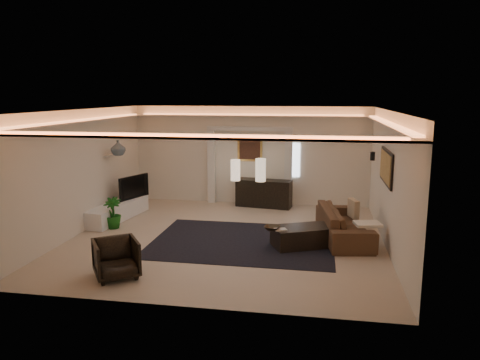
% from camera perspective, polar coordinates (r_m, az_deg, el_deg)
% --- Properties ---
extents(floor, '(7.00, 7.00, 0.00)m').
position_cam_1_polar(floor, '(10.61, -1.63, -7.21)').
color(floor, '#C7B195').
rests_on(floor, ground).
extents(ceiling, '(7.00, 7.00, 0.00)m').
position_cam_1_polar(ceiling, '(10.11, -1.72, 8.64)').
color(ceiling, white).
rests_on(ceiling, ground).
extents(wall_back, '(7.00, 0.00, 7.00)m').
position_cam_1_polar(wall_back, '(13.67, 1.25, 3.07)').
color(wall_back, '#EFE4D0').
rests_on(wall_back, ground).
extents(wall_front, '(7.00, 0.00, 7.00)m').
position_cam_1_polar(wall_front, '(6.95, -7.44, -4.49)').
color(wall_front, '#EFE4D0').
rests_on(wall_front, ground).
extents(wall_left, '(0.00, 7.00, 7.00)m').
position_cam_1_polar(wall_left, '(11.48, -19.06, 1.02)').
color(wall_left, '#EFE4D0').
rests_on(wall_left, ground).
extents(wall_right, '(0.00, 7.00, 7.00)m').
position_cam_1_polar(wall_right, '(10.17, 18.04, -0.10)').
color(wall_right, '#EFE4D0').
rests_on(wall_right, ground).
extents(cove_soffit, '(7.00, 7.00, 0.04)m').
position_cam_1_polar(cove_soffit, '(10.12, -1.71, 7.06)').
color(cove_soffit, silver).
rests_on(cove_soffit, ceiling).
extents(daylight_slit, '(0.25, 0.03, 1.00)m').
position_cam_1_polar(daylight_slit, '(13.53, 6.90, 2.48)').
color(daylight_slit, white).
rests_on(daylight_slit, wall_back).
extents(area_rug, '(4.00, 3.00, 0.01)m').
position_cam_1_polar(area_rug, '(10.36, 0.34, -7.63)').
color(area_rug, black).
rests_on(area_rug, ground).
extents(pilaster_left, '(0.22, 0.20, 2.20)m').
position_cam_1_polar(pilaster_left, '(13.84, -3.53, 1.68)').
color(pilaster_left, silver).
rests_on(pilaster_left, ground).
extents(pilaster_right, '(0.22, 0.20, 2.20)m').
position_cam_1_polar(pilaster_right, '(13.50, 6.02, 1.41)').
color(pilaster_right, silver).
rests_on(pilaster_right, ground).
extents(alcove_header, '(2.52, 0.20, 0.12)m').
position_cam_1_polar(alcove_header, '(13.49, 1.20, 6.38)').
color(alcove_header, silver).
rests_on(alcove_header, wall_back).
extents(painting_frame, '(0.74, 0.04, 0.74)m').
position_cam_1_polar(painting_frame, '(13.62, 1.24, 3.88)').
color(painting_frame, tan).
rests_on(painting_frame, wall_back).
extents(painting_canvas, '(0.62, 0.02, 0.62)m').
position_cam_1_polar(painting_canvas, '(13.59, 1.22, 3.87)').
color(painting_canvas, '#4C2D1E').
rests_on(painting_canvas, wall_back).
extents(art_panel_frame, '(0.04, 1.64, 0.74)m').
position_cam_1_polar(art_panel_frame, '(10.42, 17.73, 1.56)').
color(art_panel_frame, black).
rests_on(art_panel_frame, wall_right).
extents(art_panel_gold, '(0.02, 1.50, 0.62)m').
position_cam_1_polar(art_panel_gold, '(10.41, 17.59, 1.57)').
color(art_panel_gold, tan).
rests_on(art_panel_gold, wall_right).
extents(wall_sconce, '(0.12, 0.12, 0.22)m').
position_cam_1_polar(wall_sconce, '(12.28, 16.13, 2.86)').
color(wall_sconce, black).
rests_on(wall_sconce, wall_right).
extents(wall_niche, '(0.10, 0.55, 0.04)m').
position_cam_1_polar(wall_niche, '(12.65, -15.85, 2.96)').
color(wall_niche, silver).
rests_on(wall_niche, wall_left).
extents(console, '(1.65, 0.72, 0.80)m').
position_cam_1_polar(console, '(13.41, 2.98, -1.65)').
color(console, black).
rests_on(console, ground).
extents(lamp_left, '(0.35, 0.35, 0.61)m').
position_cam_1_polar(lamp_left, '(13.15, -0.57, 1.18)').
color(lamp_left, '#FFDEB9').
rests_on(lamp_left, console).
extents(lamp_right, '(0.34, 0.34, 0.65)m').
position_cam_1_polar(lamp_right, '(13.04, 2.57, 1.09)').
color(lamp_right, beige).
rests_on(lamp_right, console).
extents(media_ledge, '(0.87, 2.35, 0.43)m').
position_cam_1_polar(media_ledge, '(12.49, -14.97, -3.75)').
color(media_ledge, white).
rests_on(media_ledge, ground).
extents(tv, '(1.07, 0.51, 0.63)m').
position_cam_1_polar(tv, '(12.92, -13.38, -0.76)').
color(tv, black).
rests_on(tv, media_ledge).
extents(figurine, '(0.15, 0.15, 0.33)m').
position_cam_1_polar(figurine, '(13.36, -13.15, -0.92)').
color(figurine, black).
rests_on(figurine, media_ledge).
extents(ginger_jar, '(0.49, 0.49, 0.39)m').
position_cam_1_polar(ginger_jar, '(12.41, -14.90, 3.87)').
color(ginger_jar, slate).
rests_on(ginger_jar, wall_niche).
extents(plant, '(0.47, 0.47, 0.76)m').
position_cam_1_polar(plant, '(11.70, -15.54, -3.97)').
color(plant, '#165813').
rests_on(plant, ground).
extents(sofa, '(2.52, 1.29, 0.70)m').
position_cam_1_polar(sofa, '(10.74, 12.77, -5.30)').
color(sofa, black).
rests_on(sofa, ground).
extents(throw_blanket, '(0.61, 0.53, 0.06)m').
position_cam_1_polar(throw_blanket, '(10.11, 15.55, -5.27)').
color(throw_blanket, beige).
rests_on(throw_blanket, sofa).
extents(throw_pillow, '(0.26, 0.45, 0.43)m').
position_cam_1_polar(throw_pillow, '(11.35, 13.90, -3.45)').
color(throw_pillow, tan).
rests_on(throw_pillow, sofa).
extents(coffee_table, '(1.43, 1.15, 0.47)m').
position_cam_1_polar(coffee_table, '(10.09, 7.75, -7.04)').
color(coffee_table, black).
rests_on(coffee_table, ground).
extents(bowl, '(0.37, 0.37, 0.08)m').
position_cam_1_polar(bowl, '(9.73, 4.00, -6.12)').
color(bowl, '#312416').
rests_on(bowl, coffee_table).
extents(magazine, '(0.30, 0.26, 0.03)m').
position_cam_1_polar(magazine, '(9.72, 5.03, -6.31)').
color(magazine, silver).
rests_on(magazine, coffee_table).
extents(armchair, '(1.05, 1.06, 0.70)m').
position_cam_1_polar(armchair, '(8.63, -15.11, -9.40)').
color(armchair, black).
rests_on(armchair, ground).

